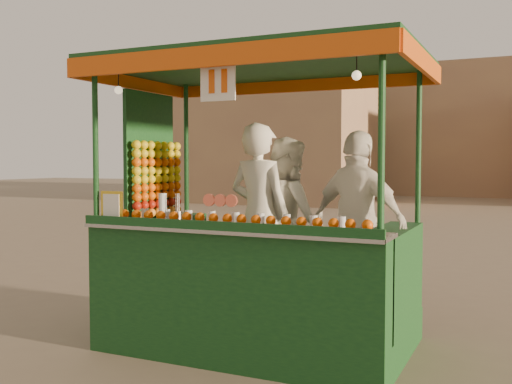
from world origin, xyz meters
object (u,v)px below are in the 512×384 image
at_px(vendor_right, 358,222).
at_px(vendor_middle, 289,220).
at_px(juice_cart, 248,255).
at_px(vendor_left, 259,215).

bearing_deg(vendor_right, vendor_middle, 11.23).
height_order(juice_cart, vendor_left, juice_cart).
height_order(vendor_left, vendor_middle, vendor_left).
bearing_deg(juice_cart, vendor_left, 95.76).
xyz_separation_m(vendor_left, vendor_right, (1.01, 0.15, -0.04)).
relative_size(vendor_middle, vendor_right, 0.97).
distance_m(vendor_left, vendor_right, 1.03).
relative_size(vendor_left, vendor_right, 1.05).
xyz_separation_m(juice_cart, vendor_right, (0.98, 0.48, 0.32)).
distance_m(vendor_left, vendor_middle, 0.36).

